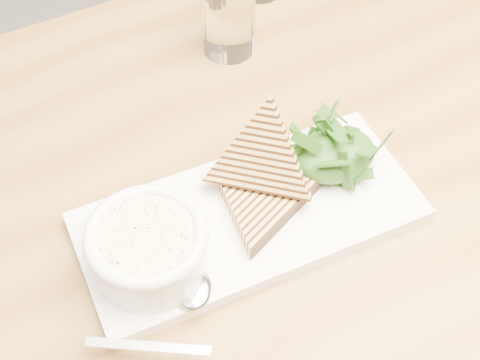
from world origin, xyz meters
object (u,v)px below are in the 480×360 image
table_top (281,163)px  soup_bowl (149,252)px  glass_near (228,16)px  platter (249,217)px

table_top → soup_bowl: soup_bowl is taller
table_top → glass_near: size_ratio=10.46×
platter → glass_near: 0.29m
platter → glass_near: (0.12, 0.26, 0.05)m
table_top → platter: (-0.08, -0.07, 0.03)m
platter → soup_bowl: size_ratio=3.23×
table_top → glass_near: 0.21m
glass_near → platter: bearing=-115.1°
soup_bowl → glass_near: (0.24, 0.27, 0.01)m
table_top → platter: platter is taller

